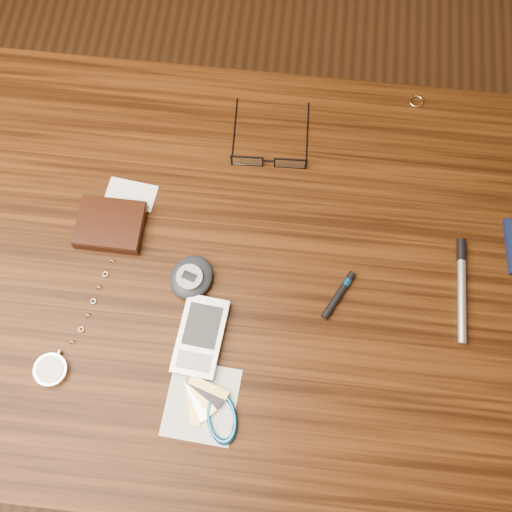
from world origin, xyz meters
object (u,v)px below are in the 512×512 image
object	(u,v)px
desk	(221,289)
notepad_keys	(212,409)
eyeglasses	(269,158)
silver_pen	(462,282)
pedometer	(191,277)
pocket_watch	(54,364)
wallet_and_card	(111,224)
pda_phone	(201,337)

from	to	relation	value
desk	notepad_keys	bearing A→B (deg)	-84.70
eyeglasses	silver_pen	size ratio (longest dim) A/B	0.81
silver_pen	pedometer	bearing A→B (deg)	-174.43
desk	pocket_watch	xyz separation A→B (m)	(-0.20, -0.17, 0.11)
wallet_and_card	notepad_keys	world-z (taller)	wallet_and_card
desk	pedometer	bearing A→B (deg)	-144.44
wallet_and_card	silver_pen	bearing A→B (deg)	-3.60
eyeglasses	pedometer	world-z (taller)	pedometer
eyeglasses	notepad_keys	world-z (taller)	eyeglasses
eyeglasses	notepad_keys	size ratio (longest dim) A/B	1.08
desk	pedometer	world-z (taller)	pedometer
pocket_watch	silver_pen	bearing A→B (deg)	18.03
eyeglasses	notepad_keys	bearing A→B (deg)	-95.60
wallet_and_card	pda_phone	size ratio (longest dim) A/B	1.06
pocket_watch	notepad_keys	bearing A→B (deg)	-9.10
wallet_and_card	eyeglasses	distance (m)	0.26
desk	eyeglasses	distance (m)	0.22
desk	pda_phone	world-z (taller)	pda_phone
eyeglasses	desk	bearing A→B (deg)	-107.36
eyeglasses	pocket_watch	bearing A→B (deg)	-126.79
notepad_keys	pedometer	bearing A→B (deg)	106.42
desk	silver_pen	xyz separation A→B (m)	(0.35, 0.01, 0.11)
notepad_keys	silver_pen	xyz separation A→B (m)	(0.33, 0.22, 0.00)
desk	wallet_and_card	world-z (taller)	wallet_and_card
pedometer	pocket_watch	bearing A→B (deg)	-139.87
silver_pen	eyeglasses	bearing A→B (deg)	150.46
eyeglasses	pda_phone	world-z (taller)	eyeglasses
desk	silver_pen	size ratio (longest dim) A/B	6.39
eyeglasses	wallet_and_card	bearing A→B (deg)	-148.65
pocket_watch	pda_phone	xyz separation A→B (m)	(0.20, 0.06, 0.00)
silver_pen	pocket_watch	bearing A→B (deg)	-161.97
pedometer	silver_pen	world-z (taller)	pedometer
notepad_keys	silver_pen	world-z (taller)	silver_pen
eyeglasses	notepad_keys	xyz separation A→B (m)	(-0.04, -0.39, -0.01)
pocket_watch	desk	bearing A→B (deg)	39.41
pocket_watch	silver_pen	world-z (taller)	same
wallet_and_card	notepad_keys	bearing A→B (deg)	-53.59
desk	pedometer	distance (m)	0.12
pedometer	eyeglasses	bearing A→B (deg)	66.20
pedometer	wallet_and_card	bearing A→B (deg)	151.84
eyeglasses	pda_phone	size ratio (longest dim) A/B	1.07
wallet_and_card	pedometer	xyz separation A→B (m)	(0.13, -0.07, 0.00)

